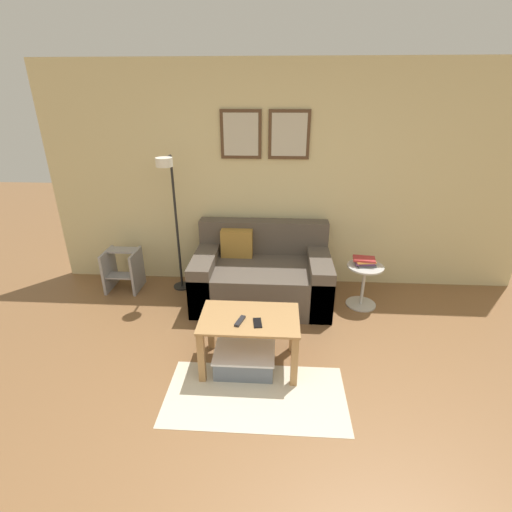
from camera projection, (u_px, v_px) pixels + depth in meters
The scene contains 12 objects.
ground_plane at pixel (285, 498), 2.21m from camera, with size 16.00×16.00×0.00m, color brown.
wall_back at pixel (286, 180), 4.28m from camera, with size 5.60×0.09×2.55m.
area_rug at pixel (256, 395), 2.95m from camera, with size 1.43×0.72×0.01m, color beige.
couch at pixel (262, 275), 4.24m from camera, with size 1.51×0.95×0.84m.
coffee_table at pixel (250, 328), 3.14m from camera, with size 0.83×0.52×0.49m.
storage_bin at pixel (245, 359), 3.21m from camera, with size 0.52×0.40×0.19m.
floor_lamp at pixel (171, 204), 4.03m from camera, with size 0.21×0.43×1.61m.
side_table at pixel (364, 282), 4.10m from camera, with size 0.39×0.39×0.49m.
book_stack at pixel (365, 261), 4.02m from camera, with size 0.25×0.19×0.08m.
remote_control at pixel (240, 321), 3.03m from camera, with size 0.04×0.15×0.02m, color #232328.
cell_phone at pixel (257, 323), 3.01m from camera, with size 0.07×0.14×0.01m, color black.
step_stool at pixel (123, 269), 4.46m from camera, with size 0.38×0.38×0.49m.
Camera 1 is at (-0.09, -1.44, 2.22)m, focal length 26.00 mm.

